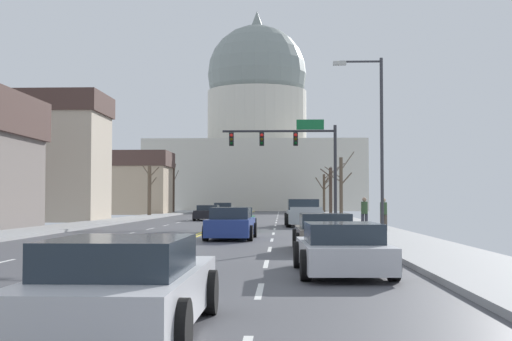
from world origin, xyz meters
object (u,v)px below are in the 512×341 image
object	(u,v)px
sedan_near_01	(238,220)
sedan_near_02	(231,224)
signal_gantry	(295,148)
street_lamp_right	(375,130)
pedestrian_01	(384,212)
sedan_near_03	(325,233)
sedan_oncoming_01	(223,210)
sedan_oncoming_00	(208,213)
sedan_near_04	(342,249)
pickup_truck_near_00	(304,214)
pedestrian_00	(364,211)
sedan_near_05	(125,288)

from	to	relation	value
sedan_near_01	sedan_near_02	distance (m)	7.29
signal_gantry	street_lamp_right	bearing A→B (deg)	-80.14
sedan_near_02	pedestrian_01	distance (m)	8.77
sedan_near_03	sedan_oncoming_01	bearing A→B (deg)	99.08
sedan_oncoming_00	pedestrian_01	world-z (taller)	pedestrian_01
signal_gantry	sedan_oncoming_01	xyz separation A→B (m)	(-6.74, 20.31, -4.62)
sedan_near_04	sedan_oncoming_01	world-z (taller)	sedan_oncoming_01
street_lamp_right	sedan_near_04	world-z (taller)	street_lamp_right
sedan_oncoming_01	pickup_truck_near_00	bearing A→B (deg)	-73.95
sedan_near_03	sedan_near_04	xyz separation A→B (m)	(-0.06, -7.10, -0.01)
sedan_oncoming_01	street_lamp_right	bearing A→B (deg)	-75.54
sedan_oncoming_00	pedestrian_01	bearing A→B (deg)	-62.34
pickup_truck_near_00	pedestrian_01	bearing A→B (deg)	-67.99
sedan_near_04	pedestrian_00	world-z (taller)	pedestrian_00
sedan_oncoming_01	pedestrian_00	world-z (taller)	pedestrian_00
pickup_truck_near_00	sedan_near_03	bearing A→B (deg)	-89.91
sedan_near_04	sedan_oncoming_01	bearing A→B (deg)	97.79
signal_gantry	pedestrian_01	distance (m)	14.82
sedan_near_03	sedan_oncoming_00	size ratio (longest dim) A/B	1.04
sedan_oncoming_00	pedestrian_00	size ratio (longest dim) A/B	2.67
sedan_near_05	pedestrian_00	bearing A→B (deg)	77.07
signal_gantry	pickup_truck_near_00	size ratio (longest dim) A/B	1.44
sedan_near_01	pedestrian_00	distance (m)	6.59
sedan_near_01	sedan_near_05	distance (m)	27.42
sedan_near_02	sedan_near_03	distance (m)	7.06
signal_gantry	pedestrian_01	xyz separation A→B (m)	(4.06, -13.62, -4.20)
sedan_near_05	pedestrian_00	size ratio (longest dim) A/B	2.81
sedan_near_05	pedestrian_01	world-z (taller)	pedestrian_01
pickup_truck_near_00	pedestrian_00	distance (m)	7.89
sedan_near_03	sedan_oncoming_00	distance (m)	32.78
pickup_truck_near_00	sedan_oncoming_00	size ratio (longest dim) A/B	1.27
sedan_oncoming_01	sedan_near_05	bearing A→B (deg)	-86.24
sedan_near_05	sedan_near_02	bearing A→B (deg)	90.52
sedan_oncoming_01	pedestrian_00	xyz separation A→B (m)	(10.06, -32.33, 0.43)
sedan_near_02	pedestrian_01	xyz separation A→B (m)	(7.09, 5.15, 0.40)
street_lamp_right	pedestrian_00	bearing A→B (deg)	87.89
pickup_truck_near_00	sedan_near_05	world-z (taller)	pickup_truck_near_00
street_lamp_right	sedan_near_04	distance (m)	14.95
sedan_near_01	sedan_near_05	bearing A→B (deg)	-89.21
sedan_near_03	sedan_near_02	bearing A→B (deg)	119.84
pedestrian_00	sedan_near_03	bearing A→B (deg)	-102.44
pickup_truck_near_00	sedan_oncoming_00	bearing A→B (deg)	121.61
sedan_near_04	pedestrian_01	xyz separation A→B (m)	(3.64, 18.38, 0.48)
pedestrian_01	sedan_near_02	bearing A→B (deg)	-144.03
sedan_near_03	sedan_oncoming_00	world-z (taller)	sedan_near_03
sedan_near_03	sedan_near_05	distance (m)	14.40
pickup_truck_near_00	sedan_near_01	bearing A→B (deg)	-118.42
sedan_oncoming_00	sedan_oncoming_01	bearing A→B (deg)	89.80
pickup_truck_near_00	pedestrian_01	size ratio (longest dim) A/B	3.43
street_lamp_right	pedestrian_01	xyz separation A→B (m)	(0.96, 4.25, -3.63)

